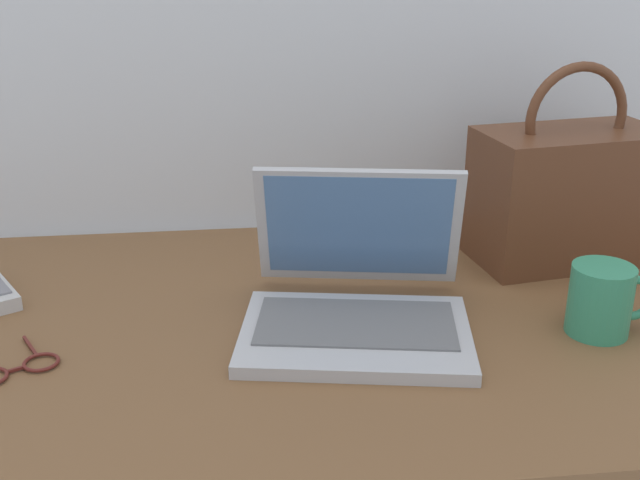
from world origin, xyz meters
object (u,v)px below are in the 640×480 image
at_px(eyeglasses, 15,368).
at_px(coffee_mug, 602,299).
at_px(handbag, 568,192).
at_px(laptop, 357,295).

bearing_deg(eyeglasses, coffee_mug, 1.01).
xyz_separation_m(eyeglasses, handbag, (0.83, 0.28, 0.11)).
relative_size(coffee_mug, handbag, 0.38).
xyz_separation_m(coffee_mug, handbag, (0.05, 0.26, 0.07)).
bearing_deg(handbag, laptop, -152.33).
bearing_deg(coffee_mug, handbag, 78.25).
bearing_deg(handbag, eyeglasses, -161.60).
relative_size(laptop, eyeglasses, 2.61).
distance_m(laptop, handbag, 0.44).
height_order(laptop, coffee_mug, laptop).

